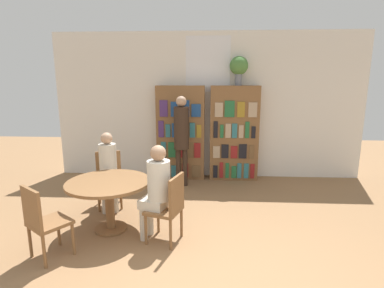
% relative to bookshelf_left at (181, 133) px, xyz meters
% --- Properties ---
extents(wall_back, '(6.40, 0.07, 3.00)m').
position_rel_bookshelf_left_xyz_m(wall_back, '(0.55, 0.19, 0.54)').
color(wall_back, silver).
rests_on(wall_back, ground_plane).
extents(bookshelf_left, '(0.98, 0.34, 1.93)m').
position_rel_bookshelf_left_xyz_m(bookshelf_left, '(0.00, 0.00, 0.00)').
color(bookshelf_left, brown).
rests_on(bookshelf_left, ground_plane).
extents(bookshelf_right, '(0.98, 0.34, 1.93)m').
position_rel_bookshelf_left_xyz_m(bookshelf_right, '(1.10, 0.00, 0.00)').
color(bookshelf_right, brown).
rests_on(bookshelf_right, ground_plane).
extents(flower_vase, '(0.36, 0.36, 0.57)m').
position_rel_bookshelf_left_xyz_m(flower_vase, '(1.16, 0.00, 1.33)').
color(flower_vase, slate).
rests_on(flower_vase, bookshelf_right).
extents(reading_table, '(1.12, 1.12, 0.70)m').
position_rel_bookshelf_left_xyz_m(reading_table, '(-0.75, -2.35, -0.39)').
color(reading_table, brown).
rests_on(reading_table, ground_plane).
extents(chair_near_camera, '(0.56, 0.56, 0.89)m').
position_rel_bookshelf_left_xyz_m(chair_near_camera, '(-1.27, -3.08, -0.47)').
color(chair_near_camera, brown).
rests_on(chair_near_camera, ground_plane).
extents(chair_left_side, '(0.51, 0.51, 0.89)m').
position_rel_bookshelf_left_xyz_m(chair_left_side, '(-1.04, -1.50, -0.47)').
color(chair_left_side, brown).
rests_on(chair_left_side, ground_plane).
extents(chair_far_side, '(0.50, 0.50, 0.89)m').
position_rel_bookshelf_left_xyz_m(chair_far_side, '(0.10, -2.62, -0.47)').
color(chair_far_side, brown).
rests_on(chair_far_side, ground_plane).
extents(seated_reader_left, '(0.36, 0.40, 1.24)m').
position_rel_bookshelf_left_xyz_m(seated_reader_left, '(-0.98, -1.67, -0.26)').
color(seated_reader_left, beige).
rests_on(seated_reader_left, ground_plane).
extents(seated_reader_right, '(0.42, 0.37, 1.25)m').
position_rel_bookshelf_left_xyz_m(seated_reader_right, '(-0.06, -2.57, -0.24)').
color(seated_reader_right, beige).
rests_on(seated_reader_right, ground_plane).
extents(librarian_standing, '(0.29, 0.56, 1.74)m').
position_rel_bookshelf_left_xyz_m(librarian_standing, '(0.06, -0.50, 0.10)').
color(librarian_standing, '#332319').
rests_on(librarian_standing, ground_plane).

